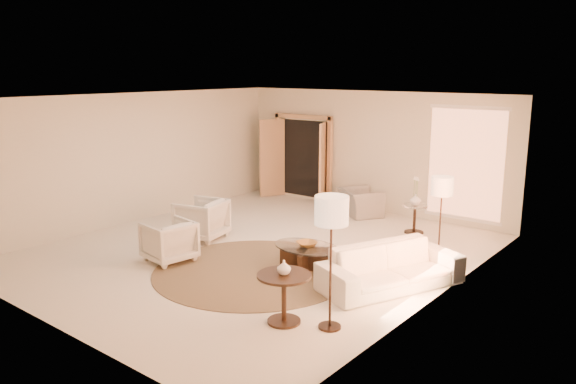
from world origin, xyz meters
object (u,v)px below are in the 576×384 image
Objects in this scene: armchair_left at (201,217)px; side_vase at (415,200)px; accent_chair at (360,198)px; side_table at (415,216)px; sofa at (391,267)px; bowl at (307,244)px; armchair_right at (169,239)px; floor_lamp_far at (332,217)px; end_table at (284,290)px; coffee_table at (307,256)px; floor_lamp_near at (442,190)px; end_vase at (284,268)px.

side_vase is (3.11, 2.99, 0.27)m from armchair_left.
side_table is (1.61, -0.53, -0.05)m from accent_chair.
sofa is 1.45m from bowl.
armchair_left is 1.37m from armchair_right.
floor_lamp_far reaches higher than sofa.
side_vase is (-0.53, 4.89, 0.24)m from end_table.
armchair_right reaches higher than coffee_table.
floor_lamp_far is at bearing -44.98° from bowl.
accent_chair is (1.49, 3.52, -0.03)m from armchair_left.
armchair_right reaches higher than sofa.
armchair_right is 4.75m from floor_lamp_near.
armchair_right is at bearing 111.08° from accent_chair.
armchair_left is at bearing -148.58° from armchair_right.
armchair_left reaches higher than side_table.
armchair_right is at bearing 9.24° from armchair_left.
end_vase is at bearing 86.61° from armchair_right.
coffee_table is 0.93× the size of floor_lamp_near.
sofa is at bearing 9.89° from bowl.
floor_lamp_far is (0.06, -1.73, 1.17)m from sofa.
end_vase is at bearing -83.78° from side_table.
sofa reaches higher than bowl.
armchair_left is at bearing -160.23° from floor_lamp_near.
floor_lamp_near is at bearing 176.95° from accent_chair.
armchair_left is 4.55× the size of end_vase.
bowl is at bearing 117.95° from end_vase.
sofa is 4.15m from armchair_left.
armchair_left reaches higher than bowl.
bowl is at bearing 117.95° from end_table.
end_vase reaches higher than sofa.
side_vase reaches higher than end_table.
armchair_right is at bearing -121.23° from side_vase.
side_table is (-1.04, 2.92, 0.03)m from sofa.
sofa is at bearing -94.73° from floor_lamp_near.
armchair_left is 4.65m from floor_lamp_far.
armchair_right is at bearing -143.23° from floor_lamp_near.
bowl is 3.20m from side_vase.
floor_lamp_near reaches higher than end_table.
armchair_left is 2.73m from bowl.
coffee_table is (-1.43, -0.25, -0.05)m from sofa.
sofa is at bearing 75.52° from end_vase.
end_table is 3.60m from floor_lamp_near.
end_vase is (3.11, -0.65, 0.37)m from armchair_right.
accent_chair is at bearing 108.42° from coffee_table.
bowl is (2.73, -0.18, 0.04)m from armchair_left.
armchair_left is (-4.15, -0.07, 0.11)m from sofa.
accent_chair is 4.88× the size of end_vase.
armchair_left is 4.32m from side_vase.
coffee_table is 6.20× the size of side_vase.
end_table reaches higher than sofa.
sofa is 2.08m from end_vase.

